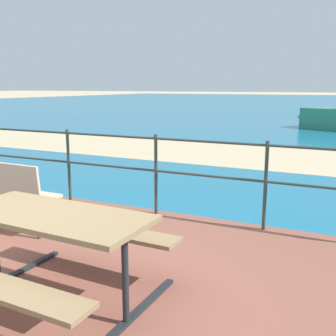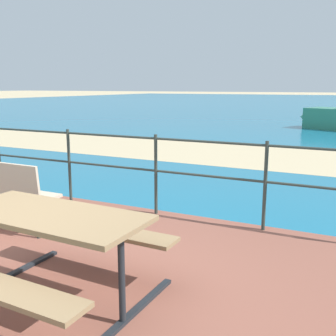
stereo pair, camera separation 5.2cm
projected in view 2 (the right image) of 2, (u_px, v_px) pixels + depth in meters
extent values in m
plane|color=tan|center=(22.00, 302.00, 3.37)|extent=(240.00, 240.00, 0.00)
cube|color=brown|center=(22.00, 299.00, 3.37)|extent=(6.40, 5.20, 0.06)
cube|color=#196B8E|center=(335.00, 105.00, 38.65)|extent=(90.00, 90.00, 0.01)
cube|color=tan|center=(254.00, 156.00, 10.37)|extent=(54.03, 3.99, 0.01)
cube|color=#8C704C|center=(49.00, 215.00, 3.11)|extent=(1.60, 0.74, 0.04)
cube|color=#8C704C|center=(97.00, 229.00, 3.69)|extent=(1.59, 0.31, 0.04)
cylinder|color=#1E2328|center=(122.00, 278.00, 2.88)|extent=(0.05, 0.05, 0.74)
cube|color=#1E2328|center=(123.00, 322.00, 2.96)|extent=(0.11, 1.45, 0.03)
cube|color=#BCAD93|center=(6.00, 192.00, 4.96)|extent=(1.45, 0.42, 0.04)
cylinder|color=#2D3833|center=(56.00, 213.00, 4.85)|extent=(0.04, 0.04, 0.44)
cylinder|color=#2D3833|center=(38.00, 220.00, 4.59)|extent=(0.04, 0.04, 0.44)
cylinder|color=#2D3833|center=(69.00, 165.00, 6.04)|extent=(0.04, 0.04, 1.10)
cylinder|color=#2D3833|center=(156.00, 175.00, 5.42)|extent=(0.04, 0.04, 1.10)
cylinder|color=#2D3833|center=(265.00, 186.00, 4.79)|extent=(0.04, 0.04, 1.10)
cylinder|color=#2D3833|center=(156.00, 138.00, 5.32)|extent=(5.90, 0.03, 0.03)
cylinder|color=#2D3833|center=(156.00, 171.00, 5.40)|extent=(5.90, 0.03, 0.03)
cone|color=#338466|center=(305.00, 117.00, 17.64)|extent=(0.76, 0.92, 0.79)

